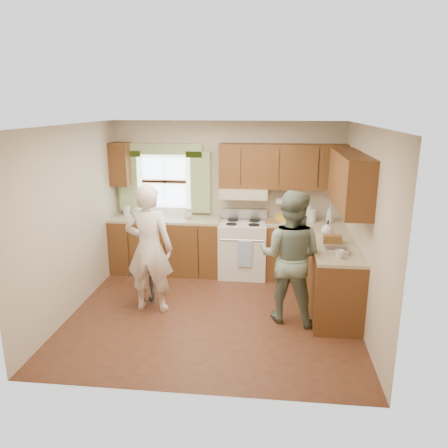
# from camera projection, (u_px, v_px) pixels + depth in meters

# --- Properties ---
(room) EXTENTS (3.80, 3.80, 3.80)m
(room) POSITION_uv_depth(u_px,v_px,m) (213.00, 224.00, 5.63)
(room) COLOR #492516
(room) RESTS_ON ground
(kitchen_fixtures) EXTENTS (3.80, 2.25, 2.15)m
(kitchen_fixtures) POSITION_uv_depth(u_px,v_px,m) (262.00, 233.00, 6.70)
(kitchen_fixtures) COLOR #40240D
(kitchen_fixtures) RESTS_ON ground
(stove) EXTENTS (0.76, 0.67, 1.07)m
(stove) POSITION_uv_depth(u_px,v_px,m) (243.00, 248.00, 7.18)
(stove) COLOR silver
(stove) RESTS_ON ground
(woman_left) EXTENTS (0.66, 0.44, 1.76)m
(woman_left) POSITION_uv_depth(u_px,v_px,m) (149.00, 249.00, 5.83)
(woman_left) COLOR white
(woman_left) RESTS_ON ground
(woman_right) EXTENTS (0.99, 0.86, 1.73)m
(woman_right) POSITION_uv_depth(u_px,v_px,m) (290.00, 257.00, 5.57)
(woman_right) COLOR #213D30
(woman_right) RESTS_ON ground
(child) EXTENTS (0.60, 0.49, 0.95)m
(child) POSITION_uv_depth(u_px,v_px,m) (147.00, 271.00, 6.14)
(child) COLOR slate
(child) RESTS_ON ground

